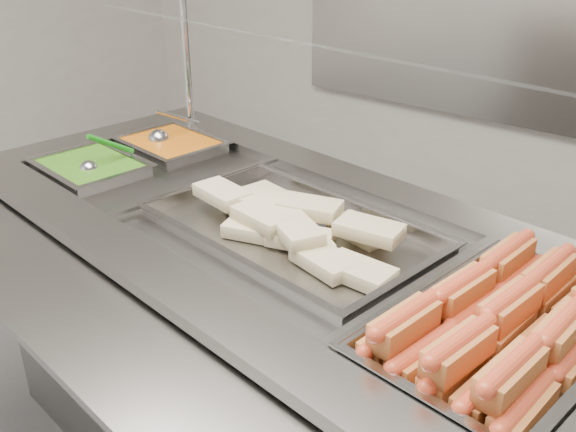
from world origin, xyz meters
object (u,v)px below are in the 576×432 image
Objects in this scene: sneeze_guard at (338,56)px; ladle at (160,138)px; pan_wraps at (291,235)px; pan_hotdogs at (503,343)px; steam_counter at (275,364)px; serving_spoon at (93,165)px.

sneeze_guard reaches higher than ladle.
pan_wraps is 0.78m from ladle.
pan_hotdogs is at bearing -5.95° from pan_wraps.
pan_hotdogs reaches higher than steam_counter.
serving_spoon is at bearing -172.25° from steam_counter.
steam_counter is 1.17× the size of sneeze_guard.
sneeze_guard reaches higher than steam_counter.
sneeze_guard reaches higher than pan_wraps.
steam_counter is 9.83× the size of ladle.
pan_hotdogs is at bearing 0.94° from serving_spoon.
pan_wraps is at bearing -15.89° from ladle.
pan_wraps is (-0.58, 0.06, 0.02)m from pan_hotdogs.
pan_hotdogs is 3.21× the size of serving_spoon.
sneeze_guard is 9.23× the size of serving_spoon.
serving_spoon reaches higher than steam_counter.
pan_wraps is 0.71m from serving_spoon.
ladle is at bearing 98.07° from serving_spoon.
pan_hotdogs is at bearing -25.23° from sneeze_guard.
pan_hotdogs is (0.61, -0.29, -0.42)m from sneeze_guard.
ladle is at bearing 163.26° from steam_counter.
serving_spoon is (-0.70, -0.08, 0.04)m from pan_wraps.
ladle is (-1.32, 0.27, 0.05)m from pan_hotdogs.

